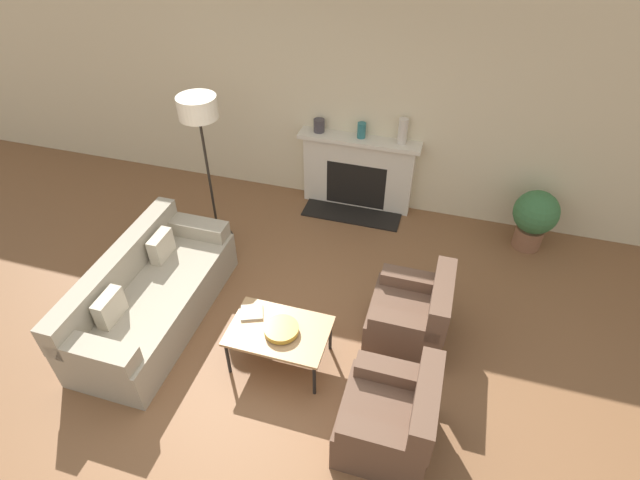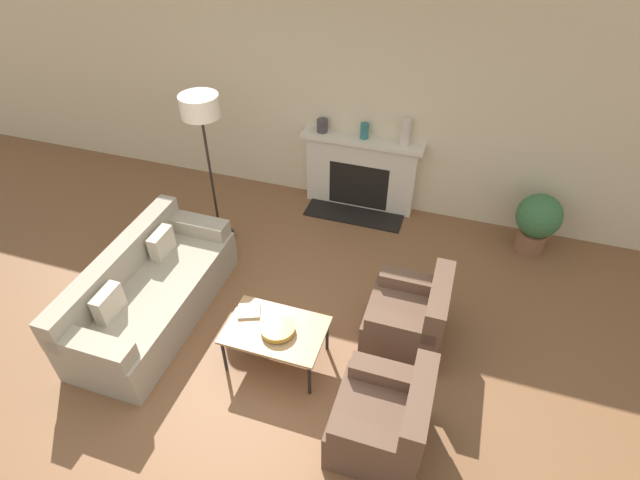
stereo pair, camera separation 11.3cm
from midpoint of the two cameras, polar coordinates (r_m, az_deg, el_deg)
name	(u,v)px [view 2 (the right image)]	position (r m, az deg, el deg)	size (l,w,h in m)	color
ground_plane	(267,383)	(4.82, -5.33, -15.93)	(18.00, 18.00, 0.00)	brown
wall_back	(360,98)	(6.27, 5.19, 15.82)	(18.00, 0.06, 2.90)	beige
fireplace	(360,174)	(6.58, 5.14, 7.54)	(1.55, 0.59, 1.00)	beige
couch	(150,293)	(5.38, -18.27, -5.81)	(0.87, 2.01, 0.79)	#9E937F
armchair_near	(384,420)	(4.28, 8.15, -19.68)	(0.73, 0.78, 0.80)	brown
armchair_far	(409,318)	(4.96, 10.82, -8.74)	(0.73, 0.78, 0.80)	brown
coffee_table	(276,331)	(4.66, -4.40, -10.39)	(0.91, 0.61, 0.43)	tan
bowl	(278,328)	(4.58, -4.14, -10.06)	(0.32, 0.32, 0.07)	#BC8E2D
book	(249,311)	(4.79, -7.43, -8.06)	(0.26, 0.25, 0.02)	#B2A893
floor_lamp	(202,121)	(5.54, -12.74, 13.08)	(0.42, 0.42, 1.86)	black
mantel_vase_left	(322,126)	(6.41, 0.78, 12.94)	(0.14, 0.14, 0.16)	#3D383D
mantel_vase_center_left	(364,131)	(6.29, 5.63, 12.31)	(0.11, 0.11, 0.19)	#28666B
mantel_vase_center_right	(406,132)	(6.18, 10.30, 12.03)	(0.12, 0.12, 0.32)	beige
potted_plant	(538,220)	(6.36, 24.09, 2.08)	(0.52, 0.52, 0.76)	brown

